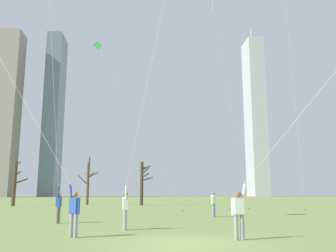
% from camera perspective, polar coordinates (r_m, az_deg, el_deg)
% --- Properties ---
extents(ground_plane, '(400.00, 400.00, 0.00)m').
position_cam_1_polar(ground_plane, '(11.83, 2.16, -18.10)').
color(ground_plane, '#7A934C').
extents(kite_flyer_midfield_center_orange, '(2.92, 7.76, 14.42)m').
position_cam_1_polar(kite_flyer_midfield_center_orange, '(15.19, -5.69, -7.29)').
color(kite_flyer_midfield_center_orange, gray).
rests_on(kite_flyer_midfield_center_orange, ground).
extents(kite_flyer_foreground_left_teal, '(11.72, 3.77, 19.24)m').
position_cam_1_polar(kite_flyer_foreground_left_teal, '(15.34, -22.46, 2.86)').
color(kite_flyer_foreground_left_teal, gray).
rests_on(kite_flyer_foreground_left_teal, ground).
extents(kite_flyer_midfield_left_blue, '(0.76, 5.34, 14.82)m').
position_cam_1_polar(kite_flyer_midfield_left_blue, '(19.32, -17.19, -4.91)').
color(kite_flyer_midfield_left_blue, '#726656').
rests_on(kite_flyer_midfield_left_blue, ground).
extents(kite_flyer_foreground_right_purple, '(11.25, 1.06, 14.30)m').
position_cam_1_polar(kite_flyer_foreground_right_purple, '(13.52, 19.44, -1.72)').
color(kite_flyer_foreground_right_purple, gray).
rests_on(kite_flyer_foreground_right_purple, ground).
extents(bystander_watching_nearby, '(0.35, 0.45, 1.62)m').
position_cam_1_polar(bystander_watching_nearby, '(24.60, 7.20, -11.93)').
color(bystander_watching_nearby, gray).
rests_on(bystander_watching_nearby, ground).
extents(distant_kite_drifting_left_yellow, '(3.63, 6.37, 20.08)m').
position_cam_1_polar(distant_kite_drifting_left_yellow, '(33.58, 17.99, 18.46)').
color(distant_kite_drifting_left_yellow, yellow).
rests_on(distant_kite_drifting_left_yellow, ground).
extents(distant_kite_low_near_trees_white, '(4.58, 4.25, 20.93)m').
position_cam_1_polar(distant_kite_low_near_trees_white, '(36.83, 7.41, 16.84)').
color(distant_kite_low_near_trees_white, white).
rests_on(distant_kite_low_near_trees_white, ground).
extents(distant_kite_high_overhead_green, '(8.07, 1.52, 14.64)m').
position_cam_1_polar(distant_kite_high_overhead_green, '(32.26, -9.41, 9.36)').
color(distant_kite_high_overhead_green, green).
rests_on(distant_kite_high_overhead_green, ground).
extents(bare_tree_rightmost, '(1.55, 1.61, 5.25)m').
position_cam_1_polar(bare_tree_rightmost, '(47.12, -23.02, -8.24)').
color(bare_tree_rightmost, '#4C3828').
rests_on(bare_tree_rightmost, ground).
extents(bare_tree_far_right_edge, '(1.62, 2.25, 5.33)m').
position_cam_1_polar(bare_tree_far_right_edge, '(45.61, -4.07, -8.76)').
color(bare_tree_far_right_edge, '#423326').
rests_on(bare_tree_far_right_edge, ground).
extents(bare_tree_center, '(2.70, 2.68, 6.14)m').
position_cam_1_polar(bare_tree_center, '(48.87, -12.52, -8.45)').
color(bare_tree_center, brown).
rests_on(bare_tree_center, ground).
extents(skyline_slender_spire, '(6.38, 11.70, 72.68)m').
position_cam_1_polar(skyline_slender_spire, '(156.16, 13.60, 1.53)').
color(skyline_slender_spire, '#B2B2B7').
rests_on(skyline_slender_spire, ground).
extents(skyline_short_annex, '(5.60, 11.50, 62.34)m').
position_cam_1_polar(skyline_short_annex, '(145.05, -17.61, 1.83)').
color(skyline_short_annex, slate).
rests_on(skyline_short_annex, ground).
extents(skyline_squat_block, '(11.59, 8.20, 59.28)m').
position_cam_1_polar(skyline_squat_block, '(140.39, -24.85, 2.08)').
color(skyline_squat_block, gray).
rests_on(skyline_squat_block, ground).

